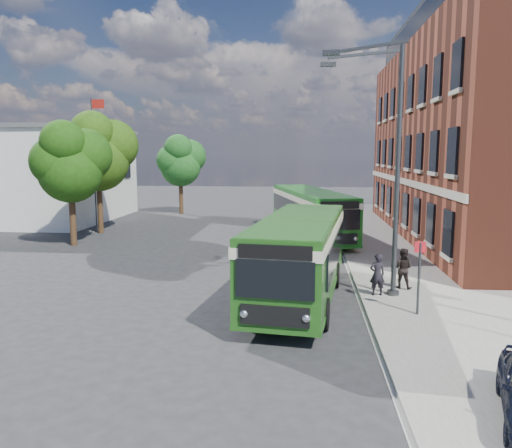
# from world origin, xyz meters

# --- Properties ---
(ground) EXTENTS (120.00, 120.00, 0.00)m
(ground) POSITION_xyz_m (0.00, 0.00, 0.00)
(ground) COLOR #262628
(ground) RESTS_ON ground
(pavement) EXTENTS (6.00, 48.00, 0.15)m
(pavement) POSITION_xyz_m (7.00, 8.00, 0.07)
(pavement) COLOR gray
(pavement) RESTS_ON ground
(kerb_line) EXTENTS (0.12, 48.00, 0.01)m
(kerb_line) POSITION_xyz_m (3.95, 8.00, 0.01)
(kerb_line) COLOR beige
(kerb_line) RESTS_ON ground
(brick_office) EXTENTS (12.10, 26.00, 14.20)m
(brick_office) POSITION_xyz_m (14.00, 12.00, 6.97)
(brick_office) COLOR maroon
(brick_office) RESTS_ON ground
(white_building) EXTENTS (9.40, 13.40, 7.30)m
(white_building) POSITION_xyz_m (-18.00, 18.00, 3.66)
(white_building) COLOR silver
(white_building) RESTS_ON ground
(flagpole) EXTENTS (0.95, 0.10, 9.00)m
(flagpole) POSITION_xyz_m (-12.45, 13.00, 4.94)
(flagpole) COLOR #35373A
(flagpole) RESTS_ON ground
(street_lamp) EXTENTS (2.96, 2.38, 9.00)m
(street_lamp) POSITION_xyz_m (4.84, -2.00, 4.79)
(street_lamp) COLOR #35373A
(street_lamp) RESTS_ON ground
(bus_stop_sign) EXTENTS (0.35, 0.08, 2.52)m
(bus_stop_sign) POSITION_xyz_m (5.60, -4.20, 1.51)
(bus_stop_sign) COLOR #35373A
(bus_stop_sign) RESTS_ON ground
(bus_front) EXTENTS (3.75, 9.96, 3.02)m
(bus_front) POSITION_xyz_m (1.77, -2.45, 1.83)
(bus_front) COLOR #1F5417
(bus_front) RESTS_ON ground
(bus_rear) EXTENTS (5.36, 12.27, 3.02)m
(bus_rear) POSITION_xyz_m (2.28, 11.05, 1.83)
(bus_rear) COLOR #196618
(bus_rear) RESTS_ON ground
(pedestrian_a) EXTENTS (0.62, 0.46, 1.55)m
(pedestrian_a) POSITION_xyz_m (4.60, -2.10, 0.92)
(pedestrian_a) COLOR black
(pedestrian_a) RESTS_ON pavement
(pedestrian_b) EXTENTS (0.91, 0.80, 1.56)m
(pedestrian_b) POSITION_xyz_m (5.69, -1.04, 0.93)
(pedestrian_b) COLOR black
(pedestrian_b) RESTS_ON pavement
(tree_left) EXTENTS (4.22, 4.01, 7.13)m
(tree_left) POSITION_xyz_m (-11.31, 7.09, 4.83)
(tree_left) COLOR #372314
(tree_left) RESTS_ON ground
(tree_mid) EXTENTS (4.74, 4.51, 8.00)m
(tree_mid) POSITION_xyz_m (-11.61, 11.70, 5.43)
(tree_mid) COLOR #372314
(tree_mid) RESTS_ON ground
(tree_right) EXTENTS (4.10, 3.90, 6.93)m
(tree_right) POSITION_xyz_m (-8.89, 22.80, 4.70)
(tree_right) COLOR #372314
(tree_right) RESTS_ON ground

